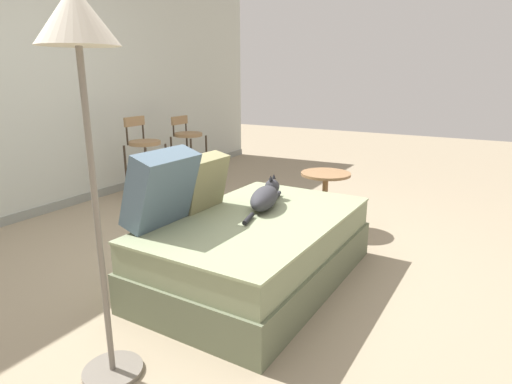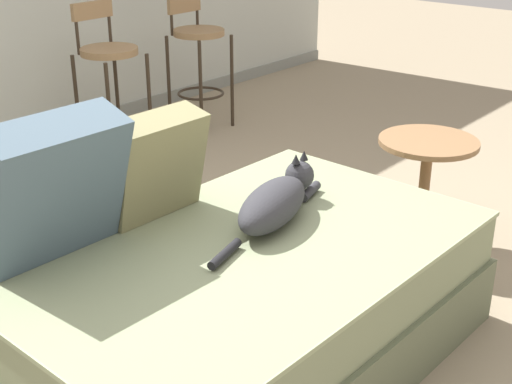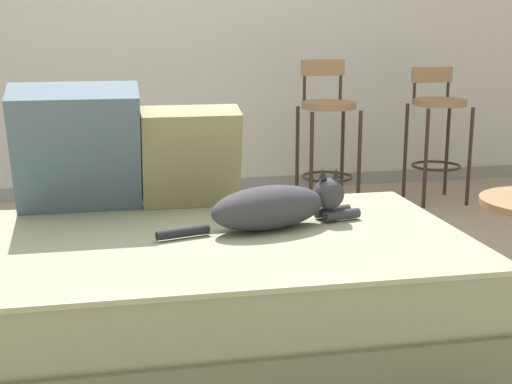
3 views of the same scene
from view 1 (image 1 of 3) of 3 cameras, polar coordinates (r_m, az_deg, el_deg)
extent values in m
plane|color=gray|center=(3.21, -6.07, -9.91)|extent=(16.00, 16.00, 0.00)
cube|color=#B7BCB2|center=(4.61, -30.57, 12.50)|extent=(8.00, 0.10, 2.60)
cube|color=gray|center=(4.75, -28.17, -2.64)|extent=(8.00, 0.02, 0.09)
cube|color=#636B50|center=(2.96, 0.24, -9.37)|extent=(1.68, 1.07, 0.26)
cube|color=gray|center=(2.87, 0.25, -5.21)|extent=(1.64, 1.03, 0.20)
cube|color=#98A47B|center=(2.84, 0.25, -3.46)|extent=(1.65, 1.04, 0.02)
cube|color=#4C6070|center=(2.66, -12.51, 0.46)|extent=(0.46, 0.30, 0.48)
cube|color=#847F56|center=(2.98, -7.01, 1.37)|extent=(0.37, 0.22, 0.39)
ellipsoid|color=#333338|center=(2.99, 1.12, -0.81)|extent=(0.45, 0.27, 0.15)
sphere|color=#333338|center=(3.21, 2.18, 0.74)|extent=(0.11, 0.11, 0.11)
cone|color=black|center=(3.17, 1.98, 1.92)|extent=(0.03, 0.03, 0.04)
cone|color=black|center=(3.22, 2.40, 2.10)|extent=(0.03, 0.03, 0.04)
cylinder|color=#333338|center=(3.26, 2.82, -0.41)|extent=(0.14, 0.07, 0.04)
cylinder|color=#333338|center=(3.27, 1.80, -0.33)|extent=(0.14, 0.07, 0.04)
cylinder|color=black|center=(2.74, -1.02, -3.58)|extent=(0.18, 0.07, 0.03)
cylinder|color=#2D2319|center=(4.65, -14.28, 1.86)|extent=(0.02, 0.02, 0.63)
cylinder|color=#2D2319|center=(4.86, -11.79, 2.62)|extent=(0.02, 0.02, 0.63)
cylinder|color=#2D2319|center=(4.86, -16.91, 2.26)|extent=(0.02, 0.02, 0.63)
cylinder|color=#2D2319|center=(5.07, -14.41, 2.98)|extent=(0.02, 0.02, 0.63)
torus|color=#2D2319|center=(4.88, -14.26, 1.10)|extent=(0.33, 0.33, 0.02)
cylinder|color=olive|center=(4.80, -14.62, 6.37)|extent=(0.34, 0.34, 0.04)
cylinder|color=#2D2319|center=(4.79, -16.83, 7.43)|extent=(0.02, 0.02, 0.24)
cylinder|color=#2D2319|center=(4.96, -14.82, 7.83)|extent=(0.02, 0.02, 0.24)
cube|color=olive|center=(4.86, -15.92, 9.05)|extent=(0.28, 0.03, 0.10)
cylinder|color=#2D2319|center=(5.20, -8.57, 3.60)|extent=(0.02, 0.02, 0.63)
cylinder|color=#2D2319|center=(5.44, -6.59, 4.19)|extent=(0.02, 0.02, 0.63)
cylinder|color=#2D2319|center=(5.39, -11.13, 3.90)|extent=(0.02, 0.02, 0.63)
cylinder|color=#2D2319|center=(5.62, -9.11, 4.47)|extent=(0.02, 0.02, 0.63)
torus|color=#2D2319|center=(5.42, -8.82, 3.23)|extent=(0.32, 0.32, 0.02)
cylinder|color=olive|center=(5.35, -9.00, 7.59)|extent=(0.34, 0.34, 0.04)
cylinder|color=#2D2319|center=(5.33, -10.95, 8.27)|extent=(0.02, 0.02, 0.19)
cylinder|color=#2D2319|center=(5.52, -9.32, 8.57)|extent=(0.02, 0.02, 0.19)
cube|color=olive|center=(5.41, -10.17, 9.40)|extent=(0.28, 0.03, 0.10)
cylinder|color=olive|center=(3.91, 9.13, -1.38)|extent=(0.05, 0.05, 0.50)
cylinder|color=olive|center=(3.99, 8.98, -4.70)|extent=(0.32, 0.32, 0.02)
cylinder|color=olive|center=(3.84, 9.29, 2.38)|extent=(0.44, 0.44, 0.02)
cylinder|color=slate|center=(2.31, -18.53, -21.65)|extent=(0.28, 0.28, 0.02)
cylinder|color=slate|center=(1.97, -20.34, -4.38)|extent=(0.03, 0.03, 1.48)
cone|color=beige|center=(1.87, -22.93, 20.92)|extent=(0.32, 0.32, 0.22)
camera|label=2|loc=(0.79, 36.43, 26.75)|focal=50.00mm
camera|label=3|loc=(2.17, 53.89, 2.79)|focal=50.00mm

